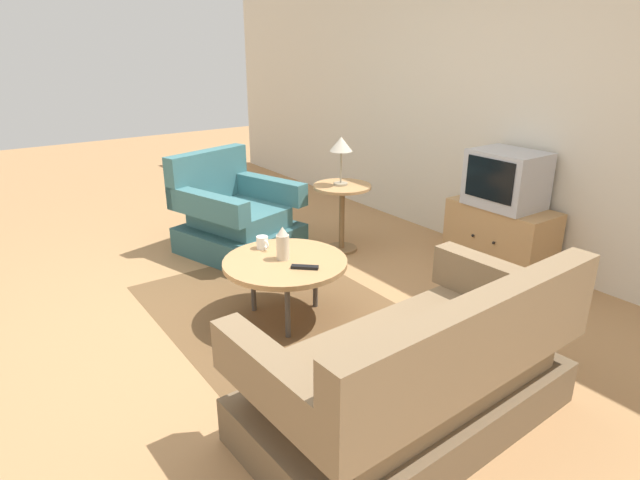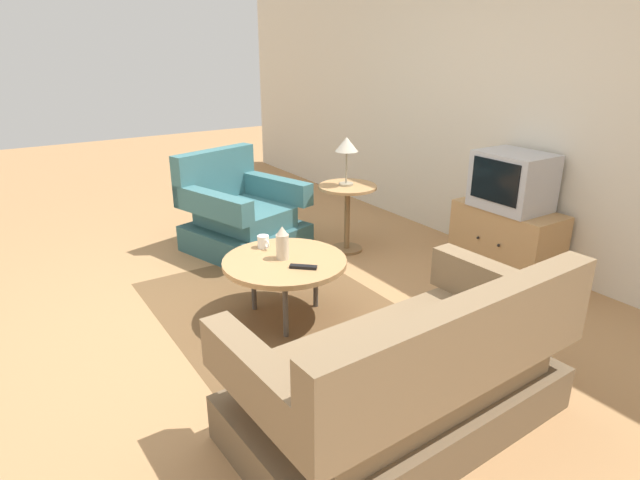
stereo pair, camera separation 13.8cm
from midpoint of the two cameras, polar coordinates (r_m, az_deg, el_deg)
name	(u,v)px [view 2 (the right image)]	position (r m, az deg, el deg)	size (l,w,h in m)	color
ground_plane	(255,315)	(3.87, -5.89, -8.00)	(16.00, 16.00, 0.00)	#AD7F51
back_wall	(505,101)	(5.03, 19.92, 13.76)	(9.00, 0.12, 2.70)	beige
area_rug	(286,317)	(3.83, -2.61, -8.17)	(2.30, 1.56, 0.00)	brown
armchair	(241,218)	(5.00, -7.68, 2.38)	(1.13, 1.10, 0.89)	#325C60
couch	(406,379)	(2.74, 10.66, -14.43)	(0.98, 1.70, 0.86)	brown
coffee_table	(285,264)	(3.66, -2.71, -2.53)	(0.85, 0.85, 0.44)	tan
side_table	(347,204)	(4.86, 3.75, 3.87)	(0.52, 0.52, 0.62)	tan
tv_stand	(506,239)	(4.77, 20.01, 0.06)	(0.88, 0.45, 0.55)	tan
television	(513,181)	(4.62, 20.70, 5.92)	(0.56, 0.45, 0.46)	#B7B7BC
table_lamp	(347,147)	(4.74, 3.71, 9.88)	(0.20, 0.20, 0.43)	#9E937A
vase	(282,243)	(3.62, -2.95, -0.35)	(0.09, 0.09, 0.23)	beige
mug	(263,242)	(3.84, -5.04, -0.19)	(0.13, 0.08, 0.09)	white
tv_remote_dark	(303,267)	(3.50, -0.66, -2.89)	(0.15, 0.16, 0.02)	black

